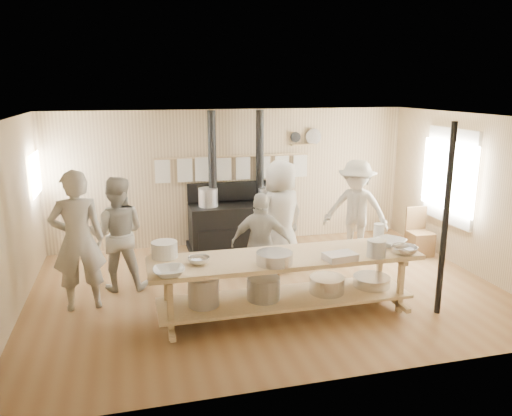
# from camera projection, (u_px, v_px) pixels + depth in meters

# --- Properties ---
(ground) EXTENTS (7.00, 7.00, 0.00)m
(ground) POSITION_uv_depth(u_px,v_px,m) (267.00, 289.00, 7.63)
(ground) COLOR brown
(ground) RESTS_ON ground
(room_shell) EXTENTS (7.00, 7.00, 7.00)m
(room_shell) POSITION_uv_depth(u_px,v_px,m) (268.00, 185.00, 7.24)
(room_shell) COLOR tan
(room_shell) RESTS_ON ground
(window_right) EXTENTS (0.09, 1.50, 1.65)m
(window_right) POSITION_uv_depth(u_px,v_px,m) (450.00, 176.00, 8.67)
(window_right) COLOR beige
(window_right) RESTS_ON ground
(left_opening) EXTENTS (0.00, 0.90, 0.90)m
(left_opening) POSITION_uv_depth(u_px,v_px,m) (36.00, 174.00, 8.29)
(left_opening) COLOR white
(left_opening) RESTS_ON ground
(stove) EXTENTS (1.90, 0.75, 2.60)m
(stove) POSITION_uv_depth(u_px,v_px,m) (237.00, 221.00, 9.49)
(stove) COLOR black
(stove) RESTS_ON ground
(towel_rail) EXTENTS (3.00, 0.04, 0.47)m
(towel_rail) POSITION_uv_depth(u_px,v_px,m) (234.00, 165.00, 9.51)
(towel_rail) COLOR tan
(towel_rail) RESTS_ON ground
(back_wall_shelf) EXTENTS (0.63, 0.14, 0.32)m
(back_wall_shelf) POSITION_uv_depth(u_px,v_px,m) (306.00, 139.00, 9.79)
(back_wall_shelf) COLOR tan
(back_wall_shelf) RESTS_ON ground
(prep_table) EXTENTS (3.60, 0.90, 0.85)m
(prep_table) POSITION_uv_depth(u_px,v_px,m) (285.00, 279.00, 6.65)
(prep_table) COLOR tan
(prep_table) RESTS_ON ground
(support_post) EXTENTS (0.08, 0.08, 2.60)m
(support_post) POSITION_uv_depth(u_px,v_px,m) (445.00, 221.00, 6.54)
(support_post) COLOR black
(support_post) RESTS_ON ground
(cook_far_left) EXTENTS (0.77, 0.55, 1.97)m
(cook_far_left) POSITION_uv_depth(u_px,v_px,m) (78.00, 241.00, 6.77)
(cook_far_left) COLOR #A19B8E
(cook_far_left) RESTS_ON ground
(cook_left) EXTENTS (0.92, 0.75, 1.74)m
(cook_left) POSITION_uv_depth(u_px,v_px,m) (117.00, 234.00, 7.48)
(cook_left) COLOR #A19B8E
(cook_left) RESTS_ON ground
(cook_center) EXTENTS (1.07, 0.90, 1.86)m
(cook_center) POSITION_uv_depth(u_px,v_px,m) (281.00, 217.00, 8.21)
(cook_center) COLOR #A19B8E
(cook_center) RESTS_ON ground
(cook_right) EXTENTS (0.98, 0.68, 1.54)m
(cook_right) POSITION_uv_depth(u_px,v_px,m) (262.00, 244.00, 7.30)
(cook_right) COLOR #A19B8E
(cook_right) RESTS_ON ground
(cook_by_window) EXTENTS (1.32, 1.21, 1.78)m
(cook_by_window) POSITION_uv_depth(u_px,v_px,m) (356.00, 210.00, 8.83)
(cook_by_window) COLOR #A19B8E
(cook_by_window) RESTS_ON ground
(chair) EXTENTS (0.41, 0.41, 0.86)m
(chair) POSITION_uv_depth(u_px,v_px,m) (419.00, 241.00, 9.15)
(chair) COLOR brown
(chair) RESTS_ON ground
(bowl_white_a) EXTENTS (0.38, 0.38, 0.09)m
(bowl_white_a) POSITION_uv_depth(u_px,v_px,m) (169.00, 272.00, 5.88)
(bowl_white_a) COLOR white
(bowl_white_a) RESTS_ON prep_table
(bowl_steel_a) EXTENTS (0.37, 0.37, 0.09)m
(bowl_steel_a) POSITION_uv_depth(u_px,v_px,m) (199.00, 261.00, 6.27)
(bowl_steel_a) COLOR silver
(bowl_steel_a) RESTS_ON prep_table
(bowl_white_b) EXTENTS (0.56, 0.56, 0.10)m
(bowl_white_b) POSITION_uv_depth(u_px,v_px,m) (390.00, 242.00, 6.97)
(bowl_white_b) COLOR white
(bowl_white_b) RESTS_ON prep_table
(bowl_steel_b) EXTENTS (0.39, 0.39, 0.11)m
(bowl_steel_b) POSITION_uv_depth(u_px,v_px,m) (404.00, 250.00, 6.63)
(bowl_steel_b) COLOR silver
(bowl_steel_b) RESTS_ON prep_table
(roasting_pan) EXTENTS (0.44, 0.32, 0.09)m
(roasting_pan) POSITION_uv_depth(u_px,v_px,m) (340.00, 257.00, 6.41)
(roasting_pan) COLOR #B2B2B7
(roasting_pan) RESTS_ON prep_table
(mixing_bowl_large) EXTENTS (0.58, 0.58, 0.15)m
(mixing_bowl_large) POSITION_uv_depth(u_px,v_px,m) (274.00, 258.00, 6.27)
(mixing_bowl_large) COLOR silver
(mixing_bowl_large) RESTS_ON prep_table
(bucket_galv) EXTENTS (0.26, 0.26, 0.23)m
(bucket_galv) POSITION_uv_depth(u_px,v_px,m) (376.00, 248.00, 6.51)
(bucket_galv) COLOR gray
(bucket_galv) RESTS_ON prep_table
(deep_bowl_enamel) EXTENTS (0.45, 0.45, 0.21)m
(deep_bowl_enamel) POSITION_uv_depth(u_px,v_px,m) (165.00, 250.00, 6.49)
(deep_bowl_enamel) COLOR white
(deep_bowl_enamel) RESTS_ON prep_table
(pitcher) EXTENTS (0.20, 0.20, 0.24)m
(pitcher) POSITION_uv_depth(u_px,v_px,m) (379.00, 232.00, 7.23)
(pitcher) COLOR white
(pitcher) RESTS_ON prep_table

